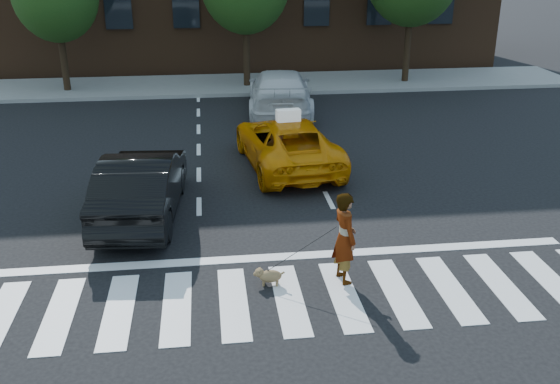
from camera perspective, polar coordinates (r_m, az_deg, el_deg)
name	(u,v)px	position (r m, az deg, el deg)	size (l,w,h in m)	color
ground	(289,299)	(11.37, 0.84, -9.77)	(120.00, 120.00, 0.00)	black
crosswalk	(289,299)	(11.37, 0.84, -9.74)	(13.00, 2.40, 0.01)	silver
stop_line	(279,257)	(12.74, -0.14, -5.96)	(12.00, 0.30, 0.01)	silver
sidewalk_far	(235,84)	(27.73, -4.14, 9.79)	(30.00, 4.00, 0.15)	slate
taxi	(287,143)	(17.53, 0.66, 4.52)	(2.29, 4.97, 1.38)	orange
black_sedan	(141,185)	(14.66, -12.56, 0.65)	(1.62, 4.65, 1.53)	black
white_suv	(280,92)	(23.07, -0.01, 9.15)	(2.25, 5.53, 1.61)	silver
woman	(345,238)	(11.59, 5.93, -4.19)	(0.65, 0.43, 1.79)	#999999
dog	(268,276)	(11.70, -1.10, -7.65)	(0.59, 0.31, 0.34)	#95704C
taxi_sign	(288,115)	(17.10, 0.76, 7.03)	(0.65, 0.28, 0.32)	white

